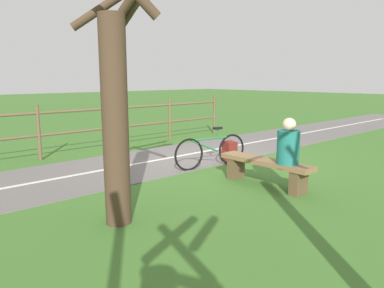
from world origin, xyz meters
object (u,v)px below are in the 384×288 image
person_seated (288,145)px  bicycle (211,151)px  bench (265,167)px  tree_near_bench (117,98)px  backpack (229,152)px

person_seated → bicycle: 2.07m
bench → bicycle: size_ratio=1.03×
person_seated → tree_near_bench: (0.75, 2.73, 0.83)m
bench → tree_near_bench: bearing=84.4°
bicycle → backpack: bicycle is taller
bench → person_seated: 0.65m
backpack → person_seated: bearing=156.6°
bicycle → backpack: 0.65m
bench → bicycle: 1.59m
bicycle → backpack: (0.05, -0.64, -0.12)m
bench → backpack: bearing=-28.1°
backpack → tree_near_bench: tree_near_bench is taller
bench → person_seated: bearing=-180.0°
person_seated → bicycle: size_ratio=0.44×
bench → bicycle: bearing=-8.4°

